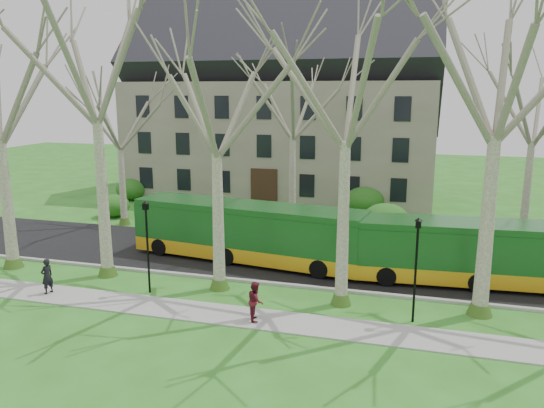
{
  "coord_description": "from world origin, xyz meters",
  "views": [
    {
      "loc": [
        5.91,
        -22.1,
        9.33
      ],
      "look_at": [
        -1.14,
        3.0,
        3.72
      ],
      "focal_mm": 35.0,
      "sensor_mm": 36.0,
      "label": 1
    }
  ],
  "objects": [
    {
      "name": "bus_follow",
      "position": [
        9.41,
        4.28,
        1.65
      ],
      "size": [
        12.87,
        3.53,
        3.18
      ],
      "primitive_type": null,
      "rotation": [
        0.0,
        0.0,
        0.07
      ],
      "color": "#17501C",
      "rests_on": "road"
    },
    {
      "name": "building",
      "position": [
        -6.0,
        24.0,
        8.07
      ],
      "size": [
        26.5,
        12.2,
        16.0
      ],
      "color": "slate",
      "rests_on": "ground"
    },
    {
      "name": "road",
      "position": [
        0.0,
        5.5,
        0.03
      ],
      "size": [
        80.0,
        8.0,
        0.06
      ],
      "primitive_type": "cube",
      "color": "black",
      "rests_on": "ground"
    },
    {
      "name": "pedestrian_a",
      "position": [
        -10.43,
        -2.51,
        0.9
      ],
      "size": [
        0.53,
        0.69,
        1.67
      ],
      "primitive_type": "imported",
      "rotation": [
        0.0,
        0.0,
        -1.81
      ],
      "color": "black",
      "rests_on": "sidewalk"
    },
    {
      "name": "sidewalk",
      "position": [
        0.0,
        -2.5,
        0.03
      ],
      "size": [
        70.0,
        2.0,
        0.06
      ],
      "primitive_type": "cube",
      "color": "gray",
      "rests_on": "ground"
    },
    {
      "name": "hedges",
      "position": [
        -4.67,
        14.0,
        1.0
      ],
      "size": [
        30.6,
        8.6,
        2.0
      ],
      "color": "#315F1B",
      "rests_on": "ground"
    },
    {
      "name": "tree_row_verge",
      "position": [
        0.0,
        0.3,
        7.0
      ],
      "size": [
        49.0,
        7.0,
        14.0
      ],
      "color": "gray",
      "rests_on": "ground"
    },
    {
      "name": "ground",
      "position": [
        0.0,
        0.0,
        0.0
      ],
      "size": [
        120.0,
        120.0,
        0.0
      ],
      "primitive_type": "plane",
      "color": "#306A1E",
      "rests_on": "ground"
    },
    {
      "name": "bus_lead",
      "position": [
        -3.03,
        4.73,
        1.7
      ],
      "size": [
        13.36,
        4.46,
        3.28
      ],
      "primitive_type": null,
      "rotation": [
        0.0,
        0.0,
        -0.13
      ],
      "color": "#17501C",
      "rests_on": "road"
    },
    {
      "name": "tree_row_far",
      "position": [
        -1.33,
        11.0,
        6.0
      ],
      "size": [
        33.0,
        7.0,
        12.0
      ],
      "color": "gray",
      "rests_on": "ground"
    },
    {
      "name": "lamp_row",
      "position": [
        -0.0,
        -1.0,
        2.57
      ],
      "size": [
        36.22,
        0.22,
        4.3
      ],
      "color": "black",
      "rests_on": "ground"
    },
    {
      "name": "curb",
      "position": [
        0.0,
        1.5,
        0.07
      ],
      "size": [
        80.0,
        0.25,
        0.14
      ],
      "primitive_type": "cube",
      "color": "#A5A39E",
      "rests_on": "ground"
    },
    {
      "name": "pedestrian_b",
      "position": [
        -0.25,
        -2.67,
        0.88
      ],
      "size": [
        0.85,
        0.96,
        1.64
      ],
      "primitive_type": "imported",
      "rotation": [
        0.0,
        0.0,
        1.92
      ],
      "color": "#5A1421",
      "rests_on": "sidewalk"
    }
  ]
}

